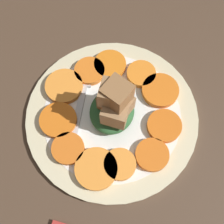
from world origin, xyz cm
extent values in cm
cube|color=#4C3828|center=(0.00, 0.00, 1.00)|extent=(120.00, 120.00, 2.00)
cylinder|color=beige|center=(0.00, 0.00, 2.50)|extent=(29.77, 29.77, 1.00)
cylinder|color=white|center=(0.00, 0.00, 2.55)|extent=(23.82, 23.82, 1.00)
cylinder|color=orange|center=(-9.17, -2.80, 3.63)|extent=(5.88, 5.88, 1.05)
cylinder|color=orange|center=(-6.92, -6.04, 3.63)|extent=(5.53, 5.53, 1.05)
cylinder|color=orange|center=(-2.78, -9.52, 3.63)|extent=(6.67, 6.67, 1.05)
cylinder|color=orange|center=(3.56, -8.43, 3.63)|extent=(6.31, 6.31, 1.05)
cylinder|color=orange|center=(7.82, -5.30, 3.63)|extent=(5.33, 5.33, 1.05)
cylinder|color=orange|center=(9.80, -0.11, 3.63)|extent=(6.79, 6.79, 1.05)
cylinder|color=orange|center=(8.16, 3.45, 3.63)|extent=(5.17, 5.17, 1.05)
cylinder|color=orange|center=(5.36, 8.07, 3.63)|extent=(5.45, 5.45, 1.05)
cylinder|color=orange|center=(0.17, 9.04, 3.63)|extent=(5.81, 5.81, 1.05)
cylinder|color=orange|center=(-6.32, 7.12, 3.63)|extent=(6.51, 6.51, 1.05)
cylinder|color=orange|center=(-8.74, 3.15, 3.63)|extent=(5.26, 5.26, 1.05)
ellipsoid|color=#2D6033|center=(0.00, 0.00, 4.49)|extent=(8.30, 7.47, 2.78)
cube|color=#9E754C|center=(-0.13, 1.16, 7.71)|extent=(4.79, 4.79, 3.67)
cube|color=brown|center=(-0.54, -0.47, 7.77)|extent=(4.79, 4.79, 3.78)
cube|color=#9E754C|center=(1.26, 0.92, 7.83)|extent=(4.05, 4.05, 3.90)
cube|color=#9E754C|center=(-0.01, 0.02, 11.14)|extent=(3.56, 3.56, 3.51)
cube|color=olive|center=(-0.41, 0.74, 11.46)|extent=(4.88, 4.88, 3.72)
cube|color=#B2B2B7|center=(1.87, -5.55, 3.30)|extent=(11.51, 2.27, 0.40)
cube|color=#B2B2B7|center=(-4.53, -6.21, 3.30)|extent=(1.62, 2.44, 0.40)
cube|color=#B2B2B7|center=(-7.36, -7.51, 3.30)|extent=(4.52, 0.77, 0.40)
cube|color=#B2B2B7|center=(-7.43, -6.84, 3.30)|extent=(4.52, 0.77, 0.40)
cube|color=#B2B2B7|center=(-7.50, -6.18, 3.30)|extent=(4.52, 0.77, 0.40)
cube|color=#B2B2B7|center=(-7.56, -5.51, 3.30)|extent=(4.52, 0.77, 0.40)
camera|label=1|loc=(17.33, 4.58, 47.91)|focal=45.00mm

